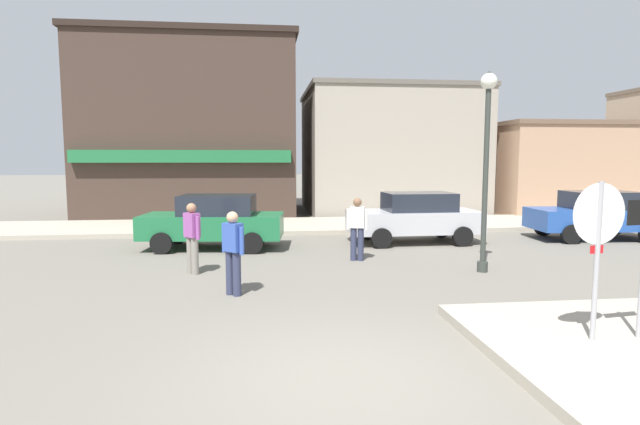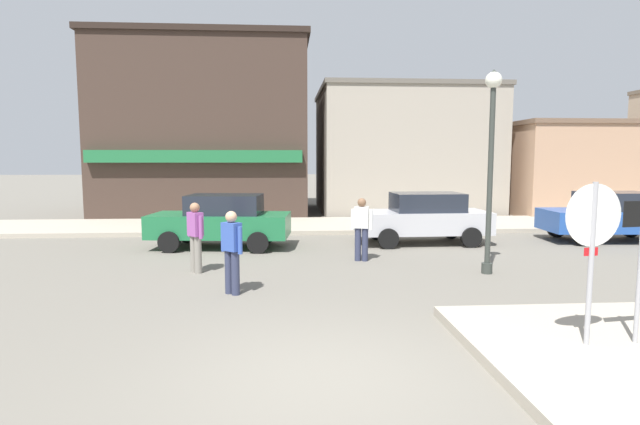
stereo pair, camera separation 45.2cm
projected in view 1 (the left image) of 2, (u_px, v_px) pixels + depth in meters
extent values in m
plane|color=#6B665B|center=(345.00, 379.00, 5.90)|extent=(160.00, 160.00, 0.00)
cube|color=#A89E8C|center=(288.00, 226.00, 18.93)|extent=(80.00, 4.00, 0.15)
cylinder|color=#9E9EA3|center=(596.00, 267.00, 6.66)|extent=(0.07, 0.07, 2.30)
cylinder|color=red|center=(599.00, 214.00, 6.60)|extent=(0.76, 0.11, 0.76)
cylinder|color=white|center=(599.00, 214.00, 6.59)|extent=(0.82, 0.11, 0.82)
cube|color=red|center=(597.00, 249.00, 6.65)|extent=(0.20, 0.04, 0.11)
cylinder|color=#333833|center=(485.00, 181.00, 11.29)|extent=(0.12, 0.12, 4.20)
cylinder|color=#333833|center=(482.00, 267.00, 11.50)|extent=(0.24, 0.24, 0.24)
sphere|color=white|center=(489.00, 81.00, 11.06)|extent=(0.36, 0.36, 0.36)
cone|color=#333833|center=(489.00, 75.00, 11.04)|extent=(0.32, 0.32, 0.18)
cube|color=#1E6B3D|center=(213.00, 226.00, 14.45)|extent=(4.16, 2.11, 0.66)
cube|color=#1E232D|center=(218.00, 205.00, 14.38)|extent=(2.22, 1.61, 0.56)
cylinder|color=black|center=(161.00, 243.00, 13.63)|extent=(0.62, 0.24, 0.60)
cylinder|color=black|center=(178.00, 234.00, 15.32)|extent=(0.62, 0.24, 0.60)
cylinder|color=black|center=(252.00, 243.00, 13.65)|extent=(0.62, 0.24, 0.60)
cylinder|color=black|center=(259.00, 234.00, 15.34)|extent=(0.62, 0.24, 0.60)
cube|color=#B7B7BC|center=(414.00, 221.00, 15.46)|extent=(4.04, 1.79, 0.66)
cube|color=#1E232D|center=(419.00, 202.00, 15.41)|extent=(2.11, 1.44, 0.56)
cylinder|color=black|center=(382.00, 238.00, 14.49)|extent=(0.60, 0.19, 0.60)
cylinder|color=black|center=(368.00, 230.00, 16.17)|extent=(0.60, 0.19, 0.60)
cylinder|color=black|center=(463.00, 236.00, 14.83)|extent=(0.60, 0.19, 0.60)
cylinder|color=black|center=(441.00, 229.00, 16.50)|extent=(0.60, 0.19, 0.60)
cube|color=#234C9E|center=(594.00, 219.00, 16.11)|extent=(4.09, 1.93, 0.66)
cube|color=#1E232D|center=(600.00, 200.00, 16.05)|extent=(2.16, 1.51, 0.56)
cylinder|color=black|center=(571.00, 234.00, 15.24)|extent=(0.61, 0.21, 0.60)
cylinder|color=black|center=(543.00, 227.00, 16.93)|extent=(0.61, 0.21, 0.60)
cylinder|color=black|center=(614.00, 226.00, 17.06)|extent=(0.61, 0.21, 0.60)
cylinder|color=#2D334C|center=(237.00, 274.00, 9.44)|extent=(0.16, 0.16, 0.85)
cylinder|color=#2D334C|center=(230.00, 273.00, 9.54)|extent=(0.16, 0.16, 0.85)
cube|color=#3351A8|center=(233.00, 237.00, 9.42)|extent=(0.42, 0.40, 0.54)
sphere|color=tan|center=(232.00, 217.00, 9.38)|extent=(0.22, 0.22, 0.22)
cylinder|color=#3351A8|center=(242.00, 241.00, 9.29)|extent=(0.13, 0.13, 0.52)
cylinder|color=#3351A8|center=(224.00, 239.00, 9.55)|extent=(0.13, 0.13, 0.52)
cylinder|color=gray|center=(190.00, 255.00, 11.32)|extent=(0.16, 0.16, 0.85)
cylinder|color=gray|center=(195.00, 256.00, 11.20)|extent=(0.16, 0.16, 0.85)
cube|color=#994C99|center=(192.00, 225.00, 11.18)|extent=(0.40, 0.42, 0.54)
sphere|color=#9E7051|center=(191.00, 208.00, 11.14)|extent=(0.22, 0.22, 0.22)
cylinder|color=#994C99|center=(186.00, 226.00, 11.34)|extent=(0.13, 0.13, 0.52)
cylinder|color=#994C99|center=(198.00, 228.00, 11.03)|extent=(0.13, 0.13, 0.52)
cylinder|color=#2D334C|center=(354.00, 244.00, 12.76)|extent=(0.16, 0.16, 0.85)
cylinder|color=#2D334C|center=(361.00, 244.00, 12.73)|extent=(0.16, 0.16, 0.85)
cube|color=white|center=(357.00, 217.00, 12.67)|extent=(0.41, 0.31, 0.54)
sphere|color=brown|center=(357.00, 202.00, 12.63)|extent=(0.22, 0.22, 0.22)
cylinder|color=white|center=(348.00, 219.00, 12.71)|extent=(0.11, 0.11, 0.52)
cylinder|color=white|center=(366.00, 219.00, 12.64)|extent=(0.11, 0.11, 0.52)
cube|color=#3D2D26|center=(195.00, 133.00, 23.90)|extent=(9.15, 7.82, 7.69)
cube|color=#1E6638|center=(183.00, 156.00, 20.01)|extent=(8.69, 0.40, 0.50)
cube|color=black|center=(193.00, 48.00, 23.48)|extent=(9.43, 8.06, 0.24)
cube|color=#9E9384|center=(387.00, 153.00, 25.10)|extent=(8.04, 7.26, 5.76)
cube|color=#5E584F|center=(388.00, 93.00, 24.78)|extent=(8.20, 7.41, 0.20)
cube|color=tan|center=(551.00, 170.00, 25.76)|extent=(7.74, 7.92, 4.10)
cube|color=brown|center=(553.00, 128.00, 25.53)|extent=(7.90, 8.08, 0.20)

